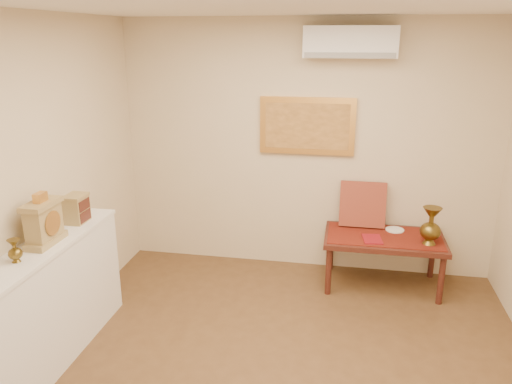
% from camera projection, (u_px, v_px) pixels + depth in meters
% --- Properties ---
extents(ceiling, '(4.50, 4.50, 0.00)m').
position_uv_depth(ceiling, '(279.00, 0.00, 2.83)').
color(ceiling, white).
rests_on(ceiling, ground).
extents(wall_back, '(4.00, 0.02, 2.70)m').
position_uv_depth(wall_back, '(307.00, 149.00, 5.34)').
color(wall_back, beige).
rests_on(wall_back, ground).
extents(wall_left, '(0.02, 4.50, 2.70)m').
position_uv_depth(wall_left, '(1.00, 204.00, 3.58)').
color(wall_left, beige).
rests_on(wall_left, ground).
extents(brass_urn_small, '(0.10, 0.10, 0.22)m').
position_uv_depth(brass_urn_small, '(14.00, 247.00, 3.49)').
color(brass_urn_small, brown).
rests_on(brass_urn_small, display_ledge).
extents(table_cloth, '(1.14, 0.59, 0.01)m').
position_uv_depth(table_cloth, '(384.00, 236.00, 5.09)').
color(table_cloth, maroon).
rests_on(table_cloth, low_table).
extents(brass_urn_tall, '(0.20, 0.20, 0.46)m').
position_uv_depth(brass_urn_tall, '(431.00, 222.00, 4.82)').
color(brass_urn_tall, brown).
rests_on(brass_urn_tall, table_cloth).
extents(plate, '(0.19, 0.19, 0.01)m').
position_uv_depth(plate, '(395.00, 230.00, 5.22)').
color(plate, white).
rests_on(plate, table_cloth).
extents(menu, '(0.21, 0.27, 0.01)m').
position_uv_depth(menu, '(372.00, 239.00, 4.98)').
color(menu, maroon).
rests_on(menu, table_cloth).
extents(cushion, '(0.48, 0.20, 0.49)m').
position_uv_depth(cushion, '(363.00, 204.00, 5.29)').
color(cushion, maroon).
rests_on(cushion, table_cloth).
extents(display_ledge, '(0.37, 2.02, 0.98)m').
position_uv_depth(display_ledge, '(39.00, 312.00, 3.81)').
color(display_ledge, white).
rests_on(display_ledge, floor).
extents(mantel_clock, '(0.17, 0.36, 0.41)m').
position_uv_depth(mantel_clock, '(44.00, 222.00, 3.78)').
color(mantel_clock, tan).
rests_on(mantel_clock, display_ledge).
extents(wooden_chest, '(0.16, 0.21, 0.24)m').
position_uv_depth(wooden_chest, '(77.00, 208.00, 4.24)').
color(wooden_chest, tan).
rests_on(wooden_chest, display_ledge).
extents(low_table, '(1.20, 0.70, 0.55)m').
position_uv_depth(low_table, '(384.00, 242.00, 5.11)').
color(low_table, '#491E16').
rests_on(low_table, floor).
extents(painting, '(1.00, 0.06, 0.60)m').
position_uv_depth(painting, '(307.00, 126.00, 5.24)').
color(painting, gold).
rests_on(painting, wall_back).
extents(ac_unit, '(0.90, 0.25, 0.30)m').
position_uv_depth(ac_unit, '(350.00, 42.00, 4.82)').
color(ac_unit, white).
rests_on(ac_unit, wall_back).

